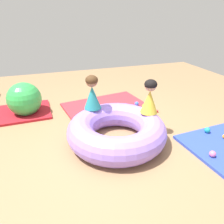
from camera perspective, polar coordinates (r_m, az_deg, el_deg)
The scene contains 12 objects.
ground_plane at distance 2.94m, azimuth -0.46°, elevation -8.51°, with size 8.00×8.00×0.00m, color #93704C.
gym_mat_far_left at distance 3.93m, azimuth -1.24°, elevation 1.12°, with size 1.46×1.11×0.04m, color red.
inflatable_cushion at distance 2.89m, azimuth 1.26°, elevation -4.95°, with size 1.33×1.33×0.36m, color #9975EA.
child_in_yellow at distance 2.94m, azimuth 10.03°, elevation 4.02°, with size 0.34×0.34×0.47m.
child_in_teal at distance 3.04m, azimuth -5.31°, elevation 5.21°, with size 0.34×0.34×0.49m.
play_ball_yellow at distance 3.88m, azimuth -0.86°, elevation 1.69°, with size 0.07×0.07×0.07m, color yellow.
play_ball_red at distance 3.40m, azimuth -4.35°, elevation -1.68°, with size 0.11×0.11×0.11m, color red.
play_ball_blue at distance 3.97m, azimuth 6.59°, elevation 2.18°, with size 0.08×0.08×0.08m, color blue.
play_ball_teal at distance 3.39m, azimuth 24.05°, elevation -4.41°, with size 0.08×0.08×0.08m, color teal.
play_ball_pink at distance 2.89m, azimuth 25.22°, elevation -10.07°, with size 0.08×0.08×0.08m, color pink.
play_ball_yellow_second at distance 3.92m, azimuth 8.43°, elevation 1.58°, with size 0.06×0.06×0.06m, color yellow.
exercise_ball_large at distance 3.91m, azimuth -22.34°, elevation 3.18°, with size 0.57×0.57×0.57m, color green.
Camera 1 is at (-0.75, -2.31, 1.65)m, focal length 34.30 mm.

